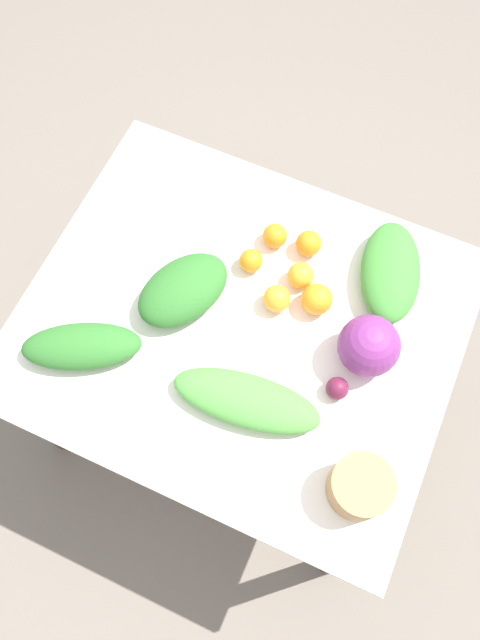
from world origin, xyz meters
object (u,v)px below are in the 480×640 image
at_px(greens_bunch_kale, 390,272).
at_px(orange_1, 309,243).
at_px(orange_0, 275,236).
at_px(orange_2, 301,275).
at_px(paper_bag, 360,487).
at_px(beet_root, 337,388).
at_px(orange_3, 317,299).
at_px(greens_bunch_dandelion, 246,400).
at_px(orange_5, 277,299).
at_px(cabbage_purple, 369,346).
at_px(orange_4, 251,261).
at_px(greens_bunch_scallion, 183,290).
at_px(greens_bunch_beet_tops, 82,346).

height_order(greens_bunch_kale, orange_1, greens_bunch_kale).
relative_size(orange_0, orange_2, 0.95).
relative_size(paper_bag, orange_0, 2.15).
distance_m(beet_root, orange_3, 0.24).
distance_m(greens_bunch_dandelion, orange_5, 0.28).
xyz_separation_m(cabbage_purple, orange_4, (-0.37, 0.12, -0.05)).
bearing_deg(cabbage_purple, orange_4, 162.15).
relative_size(paper_bag, orange_2, 2.06).
xyz_separation_m(greens_bunch_dandelion, orange_5, (-0.04, 0.28, 0.00)).
height_order(paper_bag, orange_5, paper_bag).
distance_m(cabbage_purple, orange_2, 0.27).
bearing_deg(orange_0, orange_1, 8.91).
bearing_deg(orange_5, cabbage_purple, -9.18).
height_order(paper_bag, orange_4, paper_bag).
xyz_separation_m(paper_bag, orange_4, (-0.47, 0.44, -0.02)).
height_order(orange_4, orange_5, orange_5).
bearing_deg(greens_bunch_dandelion, beet_root, 32.22).
bearing_deg(orange_5, orange_0, 114.44).
bearing_deg(cabbage_purple, orange_1, 137.06).
bearing_deg(orange_5, greens_bunch_dandelion, -82.30).
xyz_separation_m(paper_bag, beet_root, (-0.13, 0.21, -0.02)).
bearing_deg(cabbage_purple, orange_2, 150.27).
bearing_deg(orange_5, orange_4, 144.50).
height_order(greens_bunch_scallion, orange_0, greens_bunch_scallion).
bearing_deg(orange_3, greens_bunch_scallion, -159.67).
bearing_deg(orange_3, greens_bunch_kale, 45.68).
distance_m(greens_bunch_scallion, orange_1, 0.37).
xyz_separation_m(cabbage_purple, orange_0, (-0.34, 0.22, -0.04)).
distance_m(greens_bunch_beet_tops, orange_5, 0.52).
xyz_separation_m(paper_bag, greens_bunch_scallion, (-0.59, 0.28, -0.00)).
height_order(orange_0, orange_4, orange_0).
height_order(greens_bunch_scallion, beet_root, greens_bunch_scallion).
bearing_deg(greens_bunch_scallion, orange_2, 33.15).
xyz_separation_m(beet_root, orange_1, (-0.22, 0.35, 0.01)).
relative_size(greens_bunch_beet_tops, orange_3, 3.63).
height_order(paper_bag, greens_bunch_scallion, paper_bag).
xyz_separation_m(orange_3, orange_4, (-0.20, 0.04, -0.01)).
height_order(greens_bunch_beet_tops, orange_3, orange_3).
distance_m(cabbage_purple, paper_bag, 0.34).
relative_size(orange_0, orange_4, 1.05).
bearing_deg(paper_bag, orange_1, 122.06).
distance_m(greens_bunch_dandelion, greens_bunch_kale, 0.52).
distance_m(paper_bag, orange_5, 0.51).
height_order(greens_bunch_kale, orange_3, greens_bunch_kale).
xyz_separation_m(cabbage_purple, paper_bag, (0.10, -0.32, -0.02)).
height_order(cabbage_purple, paper_bag, cabbage_purple).
relative_size(greens_bunch_kale, orange_5, 4.10).
bearing_deg(orange_5, orange_2, 70.37).
distance_m(beet_root, orange_5, 0.28).
relative_size(greens_bunch_beet_tops, orange_2, 4.25).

